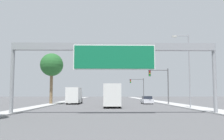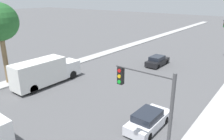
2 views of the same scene
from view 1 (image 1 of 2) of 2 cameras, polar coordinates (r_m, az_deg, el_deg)
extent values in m
cube|color=#A7A7A7|center=(67.51, 9.11, -6.94)|extent=(3.00, 120.00, 0.15)
cube|color=#A7A7A7|center=(67.20, -9.83, -6.94)|extent=(2.00, 120.00, 0.15)
cylinder|color=gray|center=(26.14, -21.86, -1.77)|extent=(0.37, 0.37, 6.97)
cylinder|color=gray|center=(26.68, 22.41, -1.82)|extent=(0.37, 0.37, 6.97)
cube|color=gray|center=(24.86, 0.51, 5.30)|extent=(19.90, 0.60, 0.70)
cube|color=white|center=(24.38, 0.53, 2.94)|extent=(8.00, 0.08, 2.46)
cube|color=#0F6B42|center=(24.33, 0.53, 2.95)|extent=(7.80, 0.16, 2.26)
cube|color=silver|center=(48.89, 7.97, -7.03)|extent=(1.88, 4.57, 0.75)
cube|color=#1E232D|center=(48.65, 8.01, -6.26)|extent=(1.65, 2.38, 0.57)
cylinder|color=black|center=(50.17, 6.77, -7.26)|extent=(0.22, 0.64, 0.64)
cylinder|color=black|center=(50.43, 8.66, -7.23)|extent=(0.22, 0.64, 0.64)
cylinder|color=black|center=(47.37, 7.25, -7.37)|extent=(0.22, 0.64, 0.64)
cylinder|color=black|center=(47.64, 9.24, -7.34)|extent=(0.22, 0.64, 0.64)
cube|color=black|center=(63.71, -0.53, -6.68)|extent=(1.87, 4.57, 0.75)
cube|color=#1E232D|center=(63.47, -0.53, -6.09)|extent=(1.64, 2.38, 0.57)
cylinder|color=black|center=(65.13, -1.27, -6.85)|extent=(0.22, 0.64, 0.64)
cylinder|color=black|center=(65.15, 0.19, -6.85)|extent=(0.22, 0.64, 0.64)
cylinder|color=black|center=(62.30, -1.28, -6.92)|extent=(0.22, 0.64, 0.64)
cylinder|color=black|center=(62.32, 0.25, -6.92)|extent=(0.22, 0.64, 0.64)
cube|color=white|center=(39.33, -0.13, -6.43)|extent=(2.19, 2.08, 1.97)
cube|color=silver|center=(35.61, -0.02, -5.69)|extent=(2.38, 5.34, 3.04)
cylinder|color=black|center=(39.24, -1.67, -7.58)|extent=(0.28, 1.00, 1.00)
cylinder|color=black|center=(39.28, 1.42, -7.58)|extent=(0.28, 1.00, 1.00)
cylinder|color=black|center=(34.31, -1.74, -7.90)|extent=(0.28, 1.00, 1.00)
cylinder|color=black|center=(34.35, 1.80, -7.90)|extent=(0.28, 1.00, 1.00)
cube|color=white|center=(52.55, -8.08, -6.19)|extent=(2.13, 2.39, 1.82)
cube|color=silver|center=(48.31, -8.69, -5.67)|extent=(2.31, 6.15, 2.82)
cylinder|color=black|center=(52.58, -9.22, -6.95)|extent=(0.28, 1.00, 1.00)
cylinder|color=black|center=(52.34, -7.00, -6.98)|extent=(0.28, 1.00, 1.00)
cylinder|color=black|center=(46.95, -10.19, -7.13)|extent=(0.28, 1.00, 1.00)
cylinder|color=black|center=(46.68, -7.71, -7.18)|extent=(0.28, 1.00, 1.00)
cylinder|color=#4C4C4F|center=(45.77, 12.72, -3.71)|extent=(0.20, 0.20, 6.47)
cylinder|color=#4C4C4F|center=(45.54, 10.46, -0.04)|extent=(3.58, 0.14, 0.14)
cube|color=black|center=(45.22, 8.60, -0.76)|extent=(0.35, 0.28, 1.05)
cylinder|color=red|center=(45.09, 8.63, -0.30)|extent=(0.22, 0.04, 0.22)
cylinder|color=yellow|center=(45.06, 8.64, -0.74)|extent=(0.22, 0.04, 0.22)
cylinder|color=green|center=(45.03, 8.64, -1.19)|extent=(0.22, 0.04, 0.22)
cylinder|color=#4C4C4F|center=(75.23, 7.23, -4.37)|extent=(0.20, 0.20, 6.51)
cylinder|color=#4C4C4F|center=(75.06, 5.60, -2.13)|extent=(4.26, 0.14, 0.14)
cube|color=black|center=(74.84, 4.24, -2.57)|extent=(0.35, 0.28, 1.05)
cylinder|color=red|center=(74.69, 4.25, -2.30)|extent=(0.22, 0.04, 0.22)
cylinder|color=yellow|center=(74.68, 4.25, -2.57)|extent=(0.22, 0.04, 0.22)
cylinder|color=green|center=(74.66, 4.25, -2.84)|extent=(0.22, 0.04, 0.22)
cylinder|color=brown|center=(47.36, -13.71, -3.22)|extent=(0.55, 0.55, 7.33)
sphere|color=#235B28|center=(47.63, -13.61, 1.19)|extent=(4.23, 4.23, 4.23)
cylinder|color=gray|center=(34.97, 17.28, -0.26)|extent=(0.18, 0.18, 9.97)
cylinder|color=gray|center=(35.42, 15.57, 7.56)|extent=(1.93, 0.12, 0.12)
cube|color=#B2B2A8|center=(35.13, 14.05, 7.46)|extent=(0.60, 0.28, 0.20)
camera|label=2|loc=(38.40, 21.58, 7.21)|focal=35.00mm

